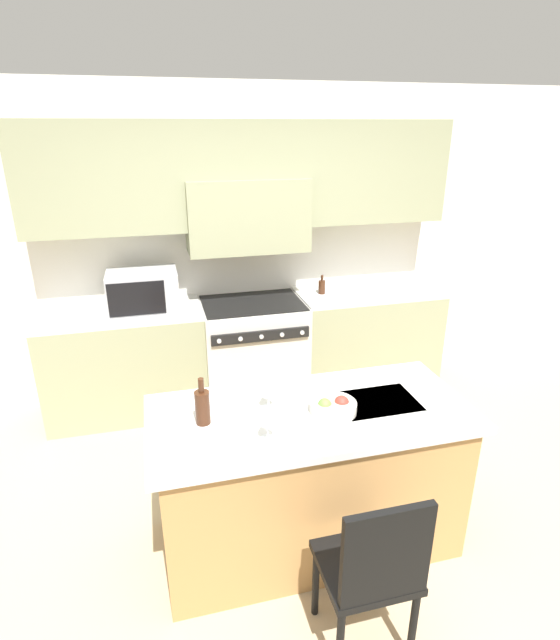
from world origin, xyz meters
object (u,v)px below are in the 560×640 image
at_px(island_chair, 373,568).
at_px(wine_glass_far, 268,385).
at_px(range_stove, 253,350).
at_px(fruit_bowl, 333,406).
at_px(wine_glass_near, 268,415).
at_px(wine_bottle, 202,406).
at_px(oil_bottle_on_counter, 322,287).
at_px(microwave, 143,291).

xyz_separation_m(island_chair, wine_glass_far, (-0.28, 0.83, 0.52)).
bearing_deg(wine_glass_far, range_stove, 81.44).
distance_m(wine_glass_far, fruit_bowl, 0.37).
distance_m(wine_glass_near, fruit_bowl, 0.44).
bearing_deg(wine_glass_far, wine_bottle, -170.77).
distance_m(range_stove, oil_bottle_on_counter, 0.85).
xyz_separation_m(wine_glass_near, wine_glass_far, (0.07, 0.28, 0.00)).
height_order(island_chair, wine_glass_near, wine_glass_near).
bearing_deg(fruit_bowl, oil_bottle_on_counter, 72.89).
distance_m(wine_glass_near, wine_glass_far, 0.29).
height_order(wine_bottle, wine_glass_far, wine_bottle).
distance_m(range_stove, wine_glass_near, 2.08).
height_order(microwave, oil_bottle_on_counter, microwave).
xyz_separation_m(fruit_bowl, oil_bottle_on_counter, (0.58, 1.87, 0.06)).
relative_size(wine_glass_far, oil_bottle_on_counter, 1.19).
bearing_deg(range_stove, wine_bottle, -109.52).
bearing_deg(oil_bottle_on_counter, wine_glass_near, -115.74).
distance_m(island_chair, wine_glass_far, 1.01).
relative_size(microwave, wine_glass_near, 2.71).
relative_size(microwave, oil_bottle_on_counter, 3.23).
bearing_deg(wine_glass_far, microwave, 110.84).
xyz_separation_m(range_stove, fruit_bowl, (0.08, -1.81, 0.47)).
bearing_deg(oil_bottle_on_counter, wine_bottle, -125.22).
bearing_deg(wine_bottle, wine_glass_near, -37.30).
xyz_separation_m(wine_glass_near, oil_bottle_on_counter, (0.98, 2.03, -0.05)).
relative_size(microwave, wine_bottle, 2.13).
xyz_separation_m(wine_bottle, wine_glass_far, (0.36, 0.06, 0.04)).
distance_m(wine_bottle, fruit_bowl, 0.70).
bearing_deg(wine_glass_near, island_chair, -57.14).
distance_m(fruit_bowl, oil_bottle_on_counter, 1.96).
relative_size(wine_bottle, wine_glass_far, 1.27).
height_order(range_stove, island_chair, island_chair).
bearing_deg(range_stove, oil_bottle_on_counter, 5.37).
height_order(island_chair, wine_glass_far, wine_glass_far).
relative_size(wine_bottle, wine_glass_near, 1.27).
bearing_deg(fruit_bowl, wine_bottle, 174.36).
relative_size(island_chair, fruit_bowl, 3.65).
distance_m(island_chair, oil_bottle_on_counter, 2.69).
xyz_separation_m(microwave, wine_glass_near, (0.58, -1.99, -0.05)).
bearing_deg(wine_bottle, fruit_bowl, -5.64).
bearing_deg(wine_glass_far, oil_bottle_on_counter, 62.48).
distance_m(island_chair, wine_glass_near, 0.83).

